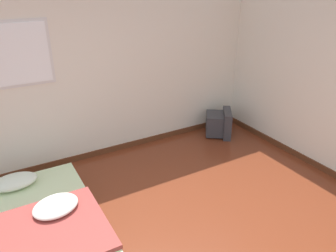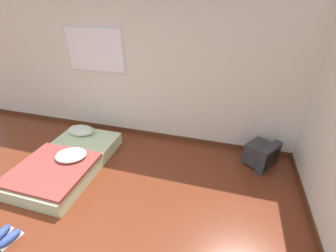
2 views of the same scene
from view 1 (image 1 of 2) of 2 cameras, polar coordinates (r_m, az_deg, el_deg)
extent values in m
cube|color=silver|center=(4.67, -15.72, 8.70)|extent=(8.00, 0.06, 2.60)
cube|color=#562D19|center=(5.11, -13.98, -5.01)|extent=(8.00, 0.02, 0.09)
cube|color=silver|center=(4.43, -27.08, 10.79)|extent=(1.17, 0.01, 0.81)
cube|color=white|center=(4.43, -27.07, 10.78)|extent=(1.10, 0.01, 0.74)
cube|color=beige|center=(3.90, -20.69, -15.46)|extent=(1.08, 1.82, 0.22)
ellipsoid|color=silver|center=(4.35, -25.19, -8.76)|extent=(0.52, 0.34, 0.14)
cube|color=#993D38|center=(3.55, -19.96, -17.06)|extent=(1.10, 1.05, 0.05)
ellipsoid|color=silver|center=(3.75, -18.98, -13.04)|extent=(0.58, 0.52, 0.11)
cube|color=#333338|center=(5.67, 8.13, 0.41)|extent=(0.47, 0.50, 0.35)
cube|color=#333338|center=(5.68, 10.20, 0.49)|extent=(0.39, 0.48, 0.44)
cube|color=black|center=(5.68, 10.86, 0.57)|extent=(0.24, 0.34, 0.32)
camera|label=2|loc=(2.70, 48.20, 16.73)|focal=24.00mm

